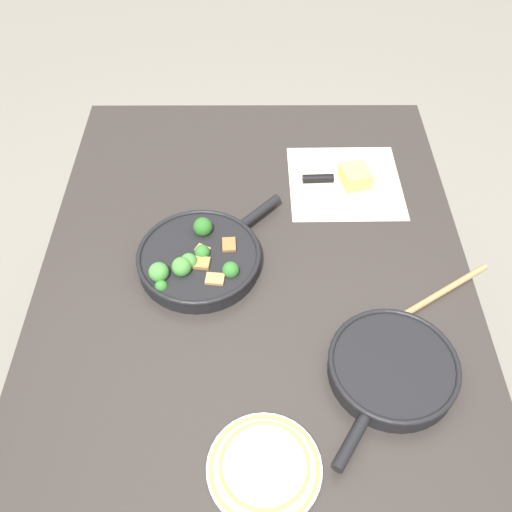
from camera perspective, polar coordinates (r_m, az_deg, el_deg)
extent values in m
plane|color=slate|center=(2.04, 0.00, -14.62)|extent=(14.00, 14.00, 0.00)
cube|color=#2D2826|center=(1.40, 0.00, -0.93)|extent=(1.30, 1.04, 0.03)
cylinder|color=#BCBCC1|center=(2.14, 12.38, 4.70)|extent=(0.05, 0.05, 0.74)
cylinder|color=#BCBCC1|center=(2.14, -12.47, 4.65)|extent=(0.05, 0.05, 0.74)
cylinder|color=black|center=(1.38, -5.58, -0.37)|extent=(0.29, 0.29, 0.04)
torus|color=black|center=(1.36, -5.64, 0.15)|extent=(0.30, 0.30, 0.01)
cylinder|color=black|center=(1.47, 0.50, 4.47)|extent=(0.11, 0.11, 0.02)
cylinder|color=#245B1C|center=(1.33, -9.25, -3.49)|extent=(0.01, 0.01, 0.02)
sphere|color=#2D6B28|center=(1.31, -9.35, -3.00)|extent=(0.03, 0.03, 0.03)
cylinder|color=#205218|center=(1.42, -5.15, 2.09)|extent=(0.02, 0.02, 0.03)
sphere|color=#286023|center=(1.40, -5.24, 2.92)|extent=(0.05, 0.05, 0.05)
cylinder|color=#357027|center=(1.35, -7.23, -1.86)|extent=(0.02, 0.02, 0.03)
sphere|color=#428438|center=(1.32, -7.35, -1.08)|extent=(0.05, 0.05, 0.05)
cylinder|color=#245B1C|center=(1.33, -2.41, -2.08)|extent=(0.01, 0.01, 0.02)
sphere|color=#2D6B28|center=(1.32, -2.44, -1.40)|extent=(0.04, 0.04, 0.04)
cylinder|color=#357027|center=(1.36, -6.54, -1.22)|extent=(0.01, 0.01, 0.02)
sphere|color=#428438|center=(1.34, -6.63, -0.54)|extent=(0.04, 0.04, 0.04)
cylinder|color=#245B1C|center=(1.38, -5.23, -0.27)|extent=(0.01, 0.01, 0.02)
sphere|color=#2D6B28|center=(1.36, -5.29, 0.37)|extent=(0.04, 0.04, 0.04)
cylinder|color=#357027|center=(1.34, -9.44, -2.39)|extent=(0.02, 0.02, 0.03)
sphere|color=#428438|center=(1.32, -9.60, -1.60)|extent=(0.05, 0.05, 0.05)
cube|color=#AD7F4C|center=(1.38, -5.24, 0.33)|extent=(0.04, 0.04, 0.03)
cube|color=#AD7F4C|center=(1.32, -3.99, -2.68)|extent=(0.04, 0.05, 0.04)
cube|color=olive|center=(1.38, -2.60, 0.76)|extent=(0.04, 0.03, 0.04)
cube|color=#9E703D|center=(1.35, -5.47, -1.06)|extent=(0.04, 0.05, 0.04)
cylinder|color=black|center=(1.23, 13.59, -10.85)|extent=(0.27, 0.27, 0.04)
torus|color=black|center=(1.21, 13.77, -10.37)|extent=(0.27, 0.27, 0.01)
cylinder|color=black|center=(1.13, 9.63, -17.92)|extent=(0.11, 0.08, 0.02)
cylinder|color=#DBC156|center=(1.23, 13.58, -10.88)|extent=(0.22, 0.22, 0.02)
cylinder|color=#A87A4C|center=(1.37, 17.18, -4.12)|extent=(0.20, 0.31, 0.02)
ellipsoid|color=#A87A4C|center=(1.27, 10.79, -8.12)|extent=(0.07, 0.08, 0.02)
cube|color=beige|center=(1.61, 8.95, 7.28)|extent=(0.30, 0.31, 0.00)
cube|color=silver|center=(1.62, 10.94, 7.53)|extent=(0.04, 0.18, 0.01)
cylinder|color=black|center=(1.59, 6.31, 7.72)|extent=(0.03, 0.09, 0.02)
cube|color=#E0C15B|center=(1.60, 9.97, 7.85)|extent=(0.09, 0.09, 0.05)
cylinder|color=silver|center=(1.13, 0.96, -20.47)|extent=(0.22, 0.22, 0.01)
torus|color=gold|center=(1.12, 0.96, -20.36)|extent=(0.21, 0.21, 0.01)
cylinder|color=silver|center=(1.12, 0.97, -20.25)|extent=(0.18, 0.18, 0.01)
torus|color=gold|center=(1.11, 0.97, -20.15)|extent=(0.17, 0.17, 0.01)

